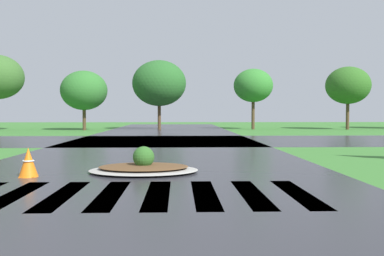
% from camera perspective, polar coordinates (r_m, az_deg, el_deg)
% --- Properties ---
extents(asphalt_roadway, '(9.98, 80.00, 0.01)m').
position_cam_1_polar(asphalt_roadway, '(12.69, -5.68, -4.92)').
color(asphalt_roadway, '#2B2B30').
rests_on(asphalt_roadway, ground).
extents(asphalt_cross_road, '(90.00, 8.98, 0.01)m').
position_cam_1_polar(asphalt_cross_road, '(23.09, -3.95, -1.69)').
color(asphalt_cross_road, '#2B2B30').
rests_on(asphalt_cross_road, ground).
extents(crosswalk_stripes, '(6.75, 2.95, 0.01)m').
position_cam_1_polar(crosswalk_stripes, '(8.26, -7.79, -8.81)').
color(crosswalk_stripes, white).
rests_on(crosswalk_stripes, ground).
extents(median_island, '(2.83, 2.09, 0.68)m').
position_cam_1_polar(median_island, '(11.14, -6.51, -5.25)').
color(median_island, '#9E9B93').
rests_on(median_island, ground).
extents(traffic_cone, '(0.46, 0.46, 0.71)m').
position_cam_1_polar(traffic_cone, '(11.01, -21.10, -4.35)').
color(traffic_cone, orange).
rests_on(traffic_cone, ground).
extents(background_treeline, '(40.47, 6.57, 6.28)m').
position_cam_1_polar(background_treeline, '(36.98, 1.33, 5.80)').
color(background_treeline, '#4C3823').
rests_on(background_treeline, ground).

